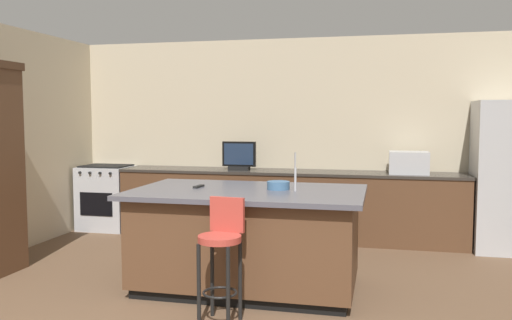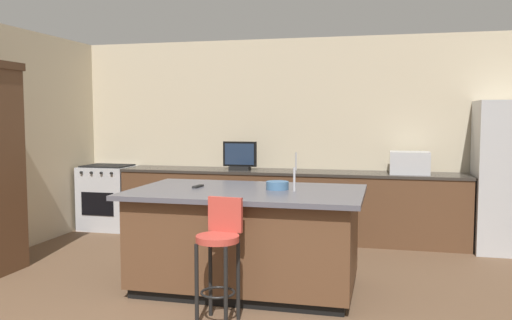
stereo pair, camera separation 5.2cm
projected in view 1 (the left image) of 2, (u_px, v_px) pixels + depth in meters
The scene contains 11 objects.
wall_back at pixel (301, 137), 7.37m from camera, with size 6.84×0.12×2.68m, color beige.
counter_back at pixel (288, 205), 7.10m from camera, with size 4.56×0.62×0.90m.
kitchen_island at pixel (248, 238), 5.04m from camera, with size 2.16×1.33×0.94m.
range_oven at pixel (107, 197), 7.70m from camera, with size 0.70×0.63×0.92m.
microwave at pixel (409, 163), 6.70m from camera, with size 0.48×0.36×0.28m, color #B7BABF.
tv_monitor at pixel (239, 157), 7.14m from camera, with size 0.46×0.16×0.38m.
sink_faucet_back at pixel (295, 161), 7.13m from camera, with size 0.02×0.02×0.24m, color #B2B2B7.
sink_faucet_island at pixel (295, 179), 4.89m from camera, with size 0.02×0.02×0.22m, color #B2B2B7.
bar_stool_center at pixel (221, 249), 4.19m from camera, with size 0.34×0.35×0.98m.
fruit_bowl at pixel (278, 185), 5.02m from camera, with size 0.21×0.21×0.08m, color #3F668C.
tv_remote at pixel (199, 186), 5.16m from camera, with size 0.04×0.17×0.02m, color black.
Camera 1 is at (1.08, -2.61, 1.62)m, focal length 37.52 mm.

